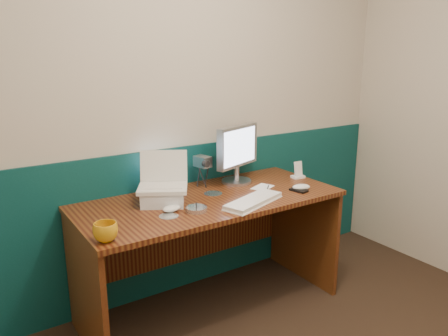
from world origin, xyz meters
TOP-DOWN VIEW (x-y plane):
  - back_wall at (0.00, 1.75)m, footprint 3.50×0.04m
  - wainscot at (0.00, 1.74)m, footprint 3.48×0.02m
  - desk at (0.02, 1.38)m, footprint 1.60×0.70m
  - laptop_riser at (-0.27, 1.44)m, footprint 0.31×0.30m
  - laptop at (-0.27, 1.44)m, footprint 0.35×0.32m
  - monitor at (0.33, 1.56)m, footprint 0.40×0.23m
  - keyboard at (0.17, 1.16)m, footprint 0.43×0.26m
  - mouse_right at (0.58, 1.20)m, footprint 0.13×0.11m
  - mouse_left at (-0.28, 1.30)m, footprint 0.11×0.07m
  - mug at (-0.71, 1.12)m, footprint 0.13×0.13m
  - camcorder at (0.10, 1.61)m, footprint 0.12×0.16m
  - cd_spindle at (-0.17, 1.23)m, footprint 0.12×0.12m
  - cd_loose_a at (-0.33, 1.25)m, footprint 0.11×0.11m
  - cd_loose_b at (0.07, 1.44)m, footprint 0.12×0.12m
  - pen at (0.41, 1.33)m, footprint 0.10×0.10m
  - papers at (0.41, 1.37)m, footprint 0.18×0.15m
  - dock at (0.76, 1.42)m, footprint 0.09×0.07m
  - music_player at (0.76, 1.42)m, footprint 0.06×0.03m
  - pda at (0.55, 1.19)m, footprint 0.09×0.12m

SIDE VIEW (x-z plane):
  - desk at x=0.02m, z-range 0.00..0.75m
  - wainscot at x=0.00m, z-range 0.00..1.00m
  - cd_loose_a at x=-0.33m, z-range 0.75..0.75m
  - cd_loose_b at x=0.07m, z-range 0.75..0.75m
  - papers at x=0.41m, z-range 0.75..0.75m
  - pen at x=0.41m, z-range 0.75..0.76m
  - pda at x=0.55m, z-range 0.75..0.76m
  - dock at x=0.76m, z-range 0.75..0.77m
  - keyboard at x=0.17m, z-range 0.75..0.77m
  - cd_spindle at x=-0.17m, z-range 0.75..0.77m
  - mouse_left at x=-0.28m, z-range 0.75..0.78m
  - mouse_right at x=0.58m, z-range 0.75..0.79m
  - laptop_riser at x=-0.27m, z-range 0.75..0.83m
  - mug at x=-0.71m, z-range 0.75..0.84m
  - music_player at x=0.76m, z-range 0.77..0.87m
  - camcorder at x=0.10m, z-range 0.75..0.96m
  - monitor at x=0.33m, z-range 0.75..1.13m
  - laptop at x=-0.27m, z-range 0.83..1.06m
  - back_wall at x=0.00m, z-range 0.00..2.50m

